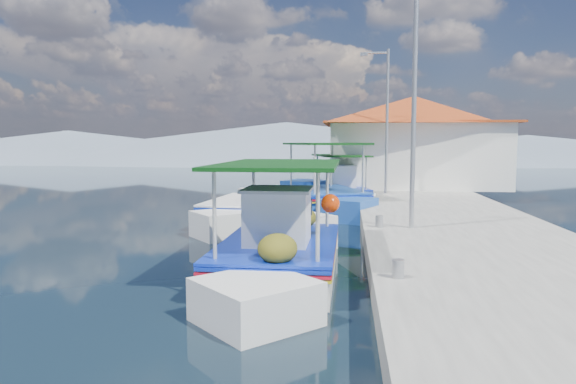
# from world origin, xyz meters

# --- Properties ---
(ground) EXTENTS (160.00, 160.00, 0.00)m
(ground) POSITION_xyz_m (0.00, 0.00, 0.00)
(ground) COLOR black
(ground) RESTS_ON ground
(quay) EXTENTS (5.00, 44.00, 0.50)m
(quay) POSITION_xyz_m (5.90, 6.00, 0.25)
(quay) COLOR #ABAAA0
(quay) RESTS_ON ground
(bollards) EXTENTS (0.20, 17.20, 0.30)m
(bollards) POSITION_xyz_m (3.80, 5.25, 0.65)
(bollards) COLOR #A5A8AD
(bollards) RESTS_ON quay
(main_caique) EXTENTS (2.29, 7.64, 2.52)m
(main_caique) POSITION_xyz_m (1.66, -1.14, 0.48)
(main_caique) COLOR white
(main_caique) RESTS_ON ground
(caique_green_canopy) EXTENTS (4.02, 7.35, 2.92)m
(caique_green_canopy) POSITION_xyz_m (2.12, 8.96, 0.44)
(caique_green_canopy) COLOR #1D50AE
(caique_green_canopy) RESTS_ON ground
(caique_blue_hull) EXTENTS (2.39, 6.86, 1.22)m
(caique_blue_hull) POSITION_xyz_m (-0.31, 5.25, 0.33)
(caique_blue_hull) COLOR white
(caique_blue_hull) RESTS_ON ground
(caique_far) EXTENTS (2.97, 6.44, 2.32)m
(caique_far) POSITION_xyz_m (2.67, 11.92, 0.43)
(caique_far) COLOR white
(caique_far) RESTS_ON ground
(harbor_building) EXTENTS (10.49, 10.49, 4.40)m
(harbor_building) POSITION_xyz_m (6.20, 15.00, 2.78)
(harbor_building) COLOR white
(harbor_building) RESTS_ON quay
(lamp_post_near) EXTENTS (1.21, 0.14, 6.00)m
(lamp_post_near) POSITION_xyz_m (4.51, 2.00, 3.85)
(lamp_post_near) COLOR #A5A8AD
(lamp_post_near) RESTS_ON quay
(lamp_post_far) EXTENTS (1.21, 0.14, 6.00)m
(lamp_post_far) POSITION_xyz_m (4.51, 11.00, 3.85)
(lamp_post_far) COLOR #A5A8AD
(lamp_post_far) RESTS_ON quay
(mountain_ridge) EXTENTS (171.40, 96.00, 5.50)m
(mountain_ridge) POSITION_xyz_m (6.54, 56.00, 2.04)
(mountain_ridge) COLOR slate
(mountain_ridge) RESTS_ON ground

